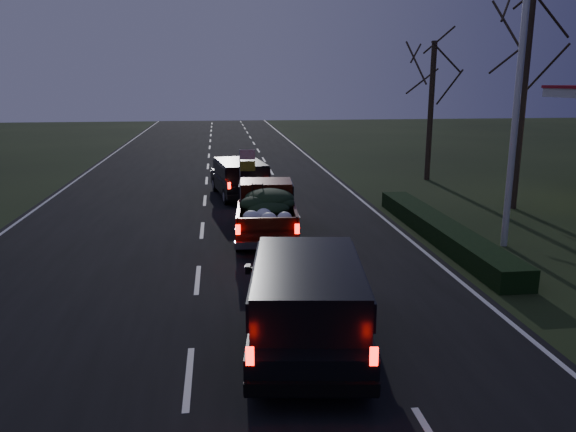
{
  "coord_description": "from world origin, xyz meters",
  "views": [
    {
      "loc": [
        0.62,
        -14.02,
        5.07
      ],
      "look_at": [
        2.56,
        1.46,
        1.3
      ],
      "focal_mm": 35.0,
      "sensor_mm": 36.0,
      "label": 1
    }
  ],
  "objects_px": {
    "light_pole": "(520,66)",
    "lead_suv": "(240,175)",
    "pickup_truck": "(266,207)",
    "rear_suv": "(307,296)"
  },
  "relations": [
    {
      "from": "pickup_truck",
      "to": "lead_suv",
      "type": "distance_m",
      "value": 6.47
    },
    {
      "from": "light_pole",
      "to": "pickup_truck",
      "type": "xyz_separation_m",
      "value": [
        -7.33,
        2.12,
        -4.51
      ]
    },
    {
      "from": "lead_suv",
      "to": "pickup_truck",
      "type": "bearing_deg",
      "value": -93.35
    },
    {
      "from": "pickup_truck",
      "to": "rear_suv",
      "type": "distance_m",
      "value": 8.23
    },
    {
      "from": "light_pole",
      "to": "rear_suv",
      "type": "bearing_deg",
      "value": -139.95
    },
    {
      "from": "light_pole",
      "to": "rear_suv",
      "type": "distance_m",
      "value": 10.46
    },
    {
      "from": "light_pole",
      "to": "pickup_truck",
      "type": "bearing_deg",
      "value": 163.83
    },
    {
      "from": "lead_suv",
      "to": "rear_suv",
      "type": "bearing_deg",
      "value": -96.12
    },
    {
      "from": "light_pole",
      "to": "lead_suv",
      "type": "bearing_deg",
      "value": 132.81
    },
    {
      "from": "rear_suv",
      "to": "lead_suv",
      "type": "bearing_deg",
      "value": 100.01
    }
  ]
}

